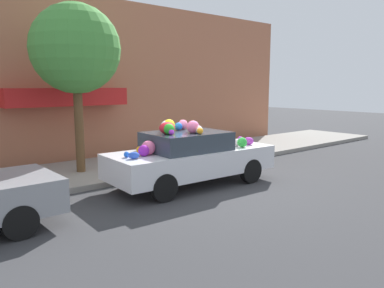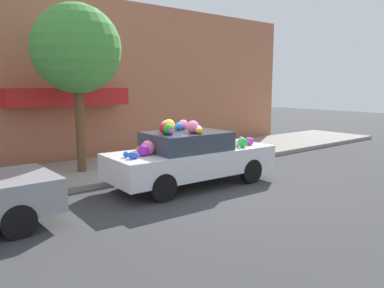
# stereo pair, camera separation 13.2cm
# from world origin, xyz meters

# --- Properties ---
(ground_plane) EXTENTS (60.00, 60.00, 0.00)m
(ground_plane) POSITION_xyz_m (0.00, 0.00, 0.00)
(ground_plane) COLOR #38383A
(sidewalk_curb) EXTENTS (24.00, 3.20, 0.15)m
(sidewalk_curb) POSITION_xyz_m (0.00, 2.70, 0.07)
(sidewalk_curb) COLOR gray
(sidewalk_curb) RESTS_ON ground
(building_facade) EXTENTS (18.00, 1.20, 5.49)m
(building_facade) POSITION_xyz_m (-0.09, 4.91, 2.71)
(building_facade) COLOR #B26B4C
(building_facade) RESTS_ON ground
(street_tree) EXTENTS (2.39, 2.39, 4.55)m
(street_tree) POSITION_xyz_m (-1.83, 2.61, 3.48)
(street_tree) COLOR brown
(street_tree) RESTS_ON sidewalk_curb
(fire_hydrant) EXTENTS (0.20, 0.20, 0.70)m
(fire_hydrant) POSITION_xyz_m (-0.11, 1.70, 0.49)
(fire_hydrant) COLOR red
(fire_hydrant) RESTS_ON sidewalk_curb
(art_car) EXTENTS (4.42, 1.87, 1.69)m
(art_car) POSITION_xyz_m (-0.04, -0.06, 0.76)
(art_car) COLOR silver
(art_car) RESTS_ON ground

